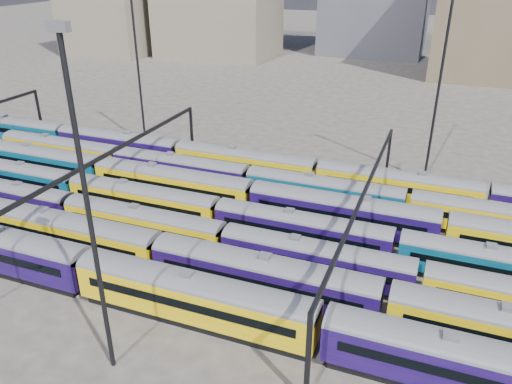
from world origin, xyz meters
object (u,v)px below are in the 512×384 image
(rake_0, at_px, (322,325))
(mast_2, at_px, (87,205))
(rake_2, at_px, (71,206))
(rake_1, at_px, (263,273))

(rake_0, bearing_deg, mast_2, -154.63)
(rake_0, distance_m, rake_2, 33.96)
(rake_1, distance_m, mast_2, 18.23)
(rake_1, distance_m, rake_2, 26.18)
(mast_2, bearing_deg, rake_2, 136.14)
(rake_2, distance_m, mast_2, 27.08)
(rake_0, height_order, mast_2, mast_2)
(rake_0, relative_size, rake_1, 0.87)
(rake_2, xyz_separation_m, mast_2, (17.69, -17.00, 11.46))
(rake_1, bearing_deg, rake_0, -36.50)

